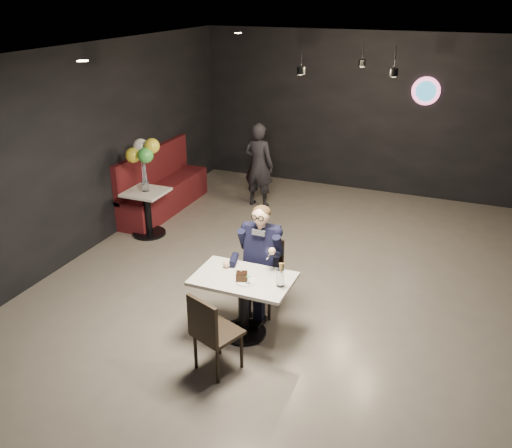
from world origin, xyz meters
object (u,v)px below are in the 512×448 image
at_px(main_table, 244,306).
at_px(balloon_vase, 145,186).
at_px(chair_far, 261,278).
at_px(chair_near, 218,331).
at_px(sundae_glass, 280,278).
at_px(booth_bench, 163,181).
at_px(side_table, 148,212).
at_px(passerby, 259,165).
at_px(seated_man, 262,259).

xyz_separation_m(main_table, balloon_vase, (-2.53, 1.95, 0.46)).
relative_size(chair_far, chair_near, 1.00).
xyz_separation_m(sundae_glass, booth_bench, (-3.27, 2.97, -0.29)).
height_order(chair_far, side_table, chair_far).
bearing_deg(booth_bench, main_table, -46.20).
relative_size(main_table, booth_bench, 0.49).
bearing_deg(chair_near, passerby, 128.11).
bearing_deg(chair_far, passerby, 112.62).
relative_size(sundae_glass, balloon_vase, 1.22).
relative_size(chair_far, booth_bench, 0.41).
bearing_deg(side_table, passerby, 58.02).
distance_m(seated_man, side_table, 2.91).
bearing_deg(side_table, booth_bench, 106.70).
distance_m(main_table, chair_far, 0.56).
bearing_deg(seated_man, booth_bench, 139.69).
height_order(main_table, booth_bench, booth_bench).
xyz_separation_m(chair_near, balloon_vase, (-2.53, 2.61, 0.37)).
bearing_deg(seated_man, passerby, 112.62).
xyz_separation_m(seated_man, side_table, (-2.53, 1.40, -0.34)).
height_order(chair_near, passerby, passerby).
height_order(chair_near, balloon_vase, chair_near).
xyz_separation_m(side_table, balloon_vase, (0.00, 0.00, 0.45)).
xyz_separation_m(chair_far, balloon_vase, (-2.53, 1.40, 0.37)).
xyz_separation_m(seated_man, balloon_vase, (-2.53, 1.40, 0.11)).
distance_m(main_table, booth_bench, 4.09).
bearing_deg(main_table, chair_far, 90.00).
height_order(side_table, passerby, passerby).
relative_size(main_table, seated_man, 0.76).
xyz_separation_m(seated_man, sundae_glass, (0.44, -0.57, 0.13)).
distance_m(sundae_glass, passerby, 4.24).
height_order(main_table, sundae_glass, sundae_glass).
relative_size(main_table, chair_near, 1.20).
bearing_deg(seated_man, chair_near, -90.00).
bearing_deg(passerby, main_table, 113.64).
distance_m(chair_far, balloon_vase, 2.92).
xyz_separation_m(chair_far, side_table, (-2.53, 1.40, -0.08)).
xyz_separation_m(main_table, seated_man, (-0.00, 0.55, 0.34)).
bearing_deg(sundae_glass, seated_man, 127.90).
bearing_deg(passerby, balloon_vase, 62.03).
height_order(seated_man, side_table, seated_man).
xyz_separation_m(chair_near, booth_bench, (-2.83, 3.61, 0.10)).
bearing_deg(balloon_vase, chair_near, -45.91).
bearing_deg(sundae_glass, balloon_vase, 146.46).
relative_size(sundae_glass, side_table, 0.26).
xyz_separation_m(chair_near, seated_man, (-0.00, 1.21, 0.26)).
xyz_separation_m(seated_man, passerby, (-1.36, 3.27, 0.05)).
bearing_deg(side_table, chair_far, -28.97).
relative_size(chair_far, seated_man, 0.64).
bearing_deg(seated_man, chair_far, 0.00).
distance_m(chair_far, chair_near, 1.21).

